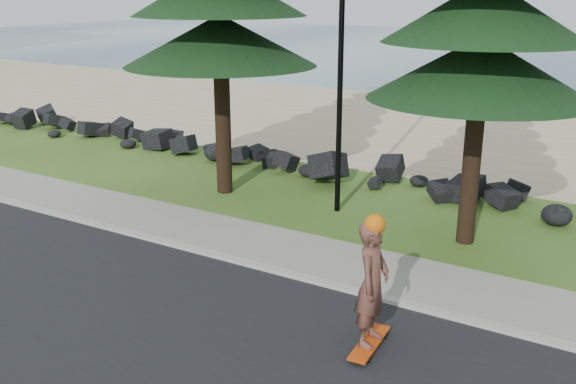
# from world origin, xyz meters

# --- Properties ---
(ground) EXTENTS (160.00, 160.00, 0.00)m
(ground) POSITION_xyz_m (0.00, 0.00, 0.00)
(ground) COLOR #39591C
(ground) RESTS_ON ground
(road) EXTENTS (160.00, 7.00, 0.02)m
(road) POSITION_xyz_m (0.00, -4.50, 0.01)
(road) COLOR black
(road) RESTS_ON ground
(kerb) EXTENTS (160.00, 0.20, 0.10)m
(kerb) POSITION_xyz_m (0.00, -0.90, 0.05)
(kerb) COLOR #A79F97
(kerb) RESTS_ON ground
(sidewalk) EXTENTS (160.00, 2.00, 0.08)m
(sidewalk) POSITION_xyz_m (0.00, 0.20, 0.04)
(sidewalk) COLOR #A09486
(sidewalk) RESTS_ON ground
(beach_sand) EXTENTS (160.00, 15.00, 0.01)m
(beach_sand) POSITION_xyz_m (0.00, 14.50, 0.01)
(beach_sand) COLOR tan
(beach_sand) RESTS_ON ground
(seawall_boulders) EXTENTS (60.00, 2.40, 1.10)m
(seawall_boulders) POSITION_xyz_m (0.00, 5.60, 0.00)
(seawall_boulders) COLOR black
(seawall_boulders) RESTS_ON ground
(lamp_post) EXTENTS (0.25, 0.14, 8.14)m
(lamp_post) POSITION_xyz_m (0.00, 3.20, 4.13)
(lamp_post) COLOR black
(lamp_post) RESTS_ON ground
(skateboarder) EXTENTS (0.55, 1.26, 2.30)m
(skateboarder) POSITION_xyz_m (3.53, -2.56, 1.16)
(skateboarder) COLOR #B83A0A
(skateboarder) RESTS_ON ground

